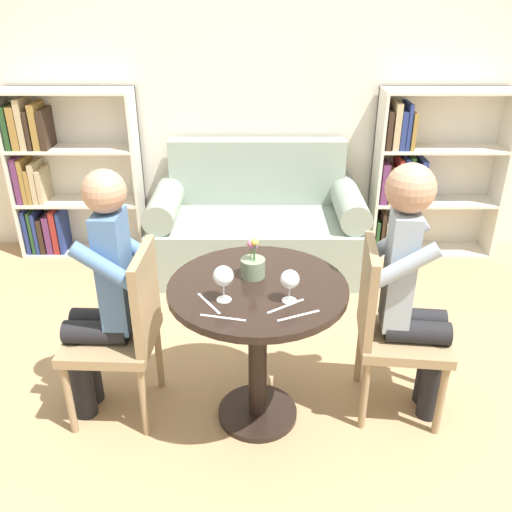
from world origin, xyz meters
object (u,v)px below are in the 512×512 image
Objects in this scene: bookshelf_left at (58,176)px; chair_right at (388,324)px; person_left at (100,296)px; wine_glass_right at (288,280)px; chair_left at (123,328)px; wine_glass_left at (222,277)px; bookshelf_right at (417,177)px; person_right at (411,288)px; flower_vase at (251,264)px; couch at (255,228)px.

bookshelf_left is 2.85m from chair_right.
person_left reaches higher than chair_right.
wine_glass_right is (0.86, -0.20, 0.19)m from person_left.
chair_left is 0.65m from wine_glass_left.
person_right is (-0.55, -1.86, 0.08)m from bookshelf_right.
wine_glass_right is 0.27m from flower_vase.
person_left is at bearing -178.18° from flower_vase.
flower_vase is at bearing 95.03° from person_right.
bookshelf_right is 2.74m from person_left.
wine_glass_left is at bearing 178.47° from wine_glass_right.
bookshelf_left is 2.04m from person_left.
chair_left is 1.00× the size of chair_right.
person_right reaches higher than wine_glass_right.
bookshelf_right is at bearing 55.64° from wine_glass_left.
person_right is 8.89× the size of wine_glass_right.
bookshelf_right reaches higher than person_left.
wine_glass_left is at bearing -120.05° from flower_vase.
bookshelf_right reaches higher than wine_glass_right.
person_right reaches higher than flower_vase.
chair_left is 0.19m from person_left.
chair_left is at bearing 166.11° from wine_glass_right.
bookshelf_left is at bearing -179.98° from bookshelf_right.
person_left is at bearing -66.75° from bookshelf_left.
person_left reaches higher than wine_glass_right.
chair_right is at bearing 0.17° from flower_vase.
couch is at bearing 94.23° from wine_glass_right.
bookshelf_left reaches higher than flower_vase.
chair_left is 0.87m from wine_glass_right.
chair_right is at bearing -40.46° from bookshelf_left.
wine_glass_left reaches higher than chair_left.
chair_left is 0.70× the size of person_left.
couch is at bearing 30.34° from person_right.
flower_vase is (0.70, 0.02, 0.15)m from person_left.
bookshelf_right is (2.80, 0.00, -0.01)m from bookshelf_left.
chair_right is 0.69× the size of person_right.
wine_glass_right is (0.28, -0.01, -0.01)m from wine_glass_left.
person_left is (0.80, -1.87, 0.04)m from bookshelf_left.
flower_vase is at bearing 125.27° from wine_glass_right.
couch is at bearing -167.99° from bookshelf_right.
person_left reaches higher than wine_glass_left.
chair_left is (-1.90, -1.88, -0.13)m from bookshelf_right.
flower_vase is at bearing 59.95° from wine_glass_left.
couch is 1.80m from person_left.
flower_vase reaches higher than wine_glass_right.
wine_glass_right reaches higher than chair_right.
couch is 1.21× the size of bookshelf_left.
chair_right is 0.89m from wine_glass_left.
chair_left and chair_right have the same top height.
chair_right is 0.23m from person_right.
wine_glass_right is (0.13, -1.80, 0.55)m from couch.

